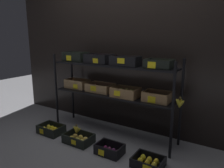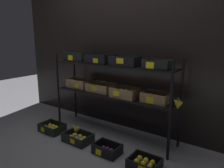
% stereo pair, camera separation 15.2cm
% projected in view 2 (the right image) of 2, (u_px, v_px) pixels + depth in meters
% --- Properties ---
extents(ground_plane, '(10.00, 10.00, 0.00)m').
position_uv_depth(ground_plane, '(112.00, 134.00, 3.02)').
color(ground_plane, gray).
extents(storefront_wall, '(4.16, 0.12, 2.23)m').
position_uv_depth(storefront_wall, '(127.00, 53.00, 3.08)').
color(storefront_wall, black).
rests_on(storefront_wall, ground_plane).
extents(display_rack, '(1.88, 0.39, 1.12)m').
position_uv_depth(display_rack, '(111.00, 79.00, 2.86)').
color(display_rack, black).
rests_on(display_rack, ground_plane).
extents(crate_ground_lemon, '(0.35, 0.25, 0.12)m').
position_uv_depth(crate_ground_lemon, '(52.00, 128.00, 3.07)').
color(crate_ground_lemon, black).
rests_on(crate_ground_lemon, ground_plane).
extents(crate_ground_apple_gold, '(0.37, 0.26, 0.12)m').
position_uv_depth(crate_ground_apple_gold, '(78.00, 138.00, 2.78)').
color(crate_ground_apple_gold, black).
rests_on(crate_ground_apple_gold, ground_plane).
extents(crate_ground_plum, '(0.31, 0.23, 0.12)m').
position_uv_depth(crate_ground_plum, '(107.00, 150.00, 2.50)').
color(crate_ground_plum, black).
rests_on(crate_ground_plum, ground_plane).
extents(crate_ground_right_lemon, '(0.32, 0.26, 0.10)m').
position_uv_depth(crate_ground_right_lemon, '(144.00, 163.00, 2.24)').
color(crate_ground_right_lemon, black).
rests_on(crate_ground_right_lemon, ground_plane).
extents(banana_bunch_loose, '(0.14, 0.05, 0.12)m').
position_uv_depth(banana_bunch_loose, '(76.00, 129.00, 2.77)').
color(banana_bunch_loose, brown).
rests_on(banana_bunch_loose, crate_ground_apple_gold).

